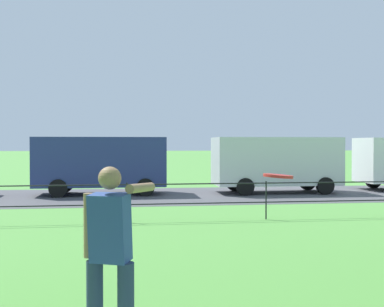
% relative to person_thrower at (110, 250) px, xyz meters
% --- Properties ---
extents(street_strip, '(80.00, 6.30, 0.01)m').
position_rel_person_thrower_xyz_m(street_strip, '(0.17, 13.55, -0.94)').
color(street_strip, '#4C4C51').
rests_on(street_strip, ground).
extents(park_fence, '(36.05, 0.04, 1.00)m').
position_rel_person_thrower_xyz_m(park_fence, '(0.17, 7.44, -0.28)').
color(park_fence, black).
rests_on(park_fence, ground).
extents(person_thrower, '(0.71, 0.71, 1.75)m').
position_rel_person_thrower_xyz_m(person_thrower, '(0.00, 0.00, 0.00)').
color(person_thrower, navy).
rests_on(person_thrower, ground).
extents(frisbee, '(0.28, 0.28, 0.05)m').
position_rel_person_thrower_xyz_m(frisbee, '(1.51, -0.46, 0.73)').
color(frisbee, red).
extents(panel_van_left, '(5.01, 2.11, 2.24)m').
position_rel_person_thrower_xyz_m(panel_van_left, '(-0.80, 14.36, 0.32)').
color(panel_van_left, navy).
rests_on(panel_van_left, ground).
extents(panel_van_center, '(5.01, 2.13, 2.24)m').
position_rel_person_thrower_xyz_m(panel_van_center, '(6.19, 14.04, 0.32)').
color(panel_van_center, silver).
rests_on(panel_van_center, ground).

